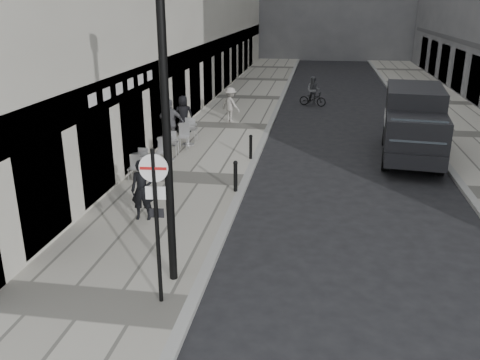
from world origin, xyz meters
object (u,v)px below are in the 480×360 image
object	(u,v)px
walking_man	(142,190)
cyclist	(313,95)
sign_post	(156,207)
lamppost	(165,109)
panel_van	(414,120)

from	to	relation	value
walking_man	cyclist	size ratio (longest dim) A/B	0.98
sign_post	cyclist	world-z (taller)	sign_post
sign_post	lamppost	bearing A→B (deg)	85.13
cyclist	walking_man	bearing A→B (deg)	-87.98
sign_post	lamppost	distance (m)	1.87
walking_man	sign_post	size ratio (longest dim) A/B	0.53
sign_post	lamppost	xyz separation A→B (m)	(0.00, 0.88, 1.65)
lamppost	cyclist	distance (m)	20.54
lamppost	panel_van	xyz separation A→B (m)	(6.45, 10.40, -2.30)
lamppost	cyclist	bearing A→B (deg)	82.88
walking_man	lamppost	size ratio (longest dim) A/B	0.25
panel_van	cyclist	bearing A→B (deg)	118.27
sign_post	cyclist	distance (m)	21.23
lamppost	cyclist	size ratio (longest dim) A/B	3.91
panel_van	sign_post	bearing A→B (deg)	-113.46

